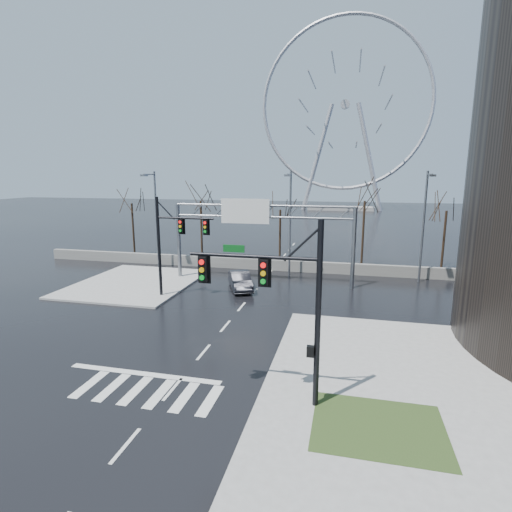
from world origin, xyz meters
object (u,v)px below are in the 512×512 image
(signal_mast_far, at_px, (172,238))
(ferris_wheel, at_px, (345,112))
(sign_gantry, at_px, (258,226))
(signal_mast_near, at_px, (285,295))
(car, at_px, (240,281))

(signal_mast_far, distance_m, ferris_wheel, 89.30)
(sign_gantry, relative_size, ferris_wheel, 0.32)
(signal_mast_far, relative_size, sign_gantry, 0.49)
(signal_mast_near, xyz_separation_m, car, (-6.47, 16.52, -4.11))
(signal_mast_near, xyz_separation_m, signal_mast_far, (-11.01, 13.00, -0.04))
(ferris_wheel, bearing_deg, car, -94.39)
(signal_mast_far, height_order, ferris_wheel, ferris_wheel)
(car, bearing_deg, sign_gantry, 45.16)
(sign_gantry, xyz_separation_m, car, (-0.95, -2.48, -4.42))
(signal_mast_far, xyz_separation_m, ferris_wheel, (10.87, 86.04, 21.30))
(ferris_wheel, distance_m, car, 86.57)
(car, bearing_deg, signal_mast_near, -92.40)
(signal_mast_near, distance_m, car, 18.21)
(ferris_wheel, relative_size, car, 11.06)
(sign_gantry, bearing_deg, signal_mast_near, -73.81)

